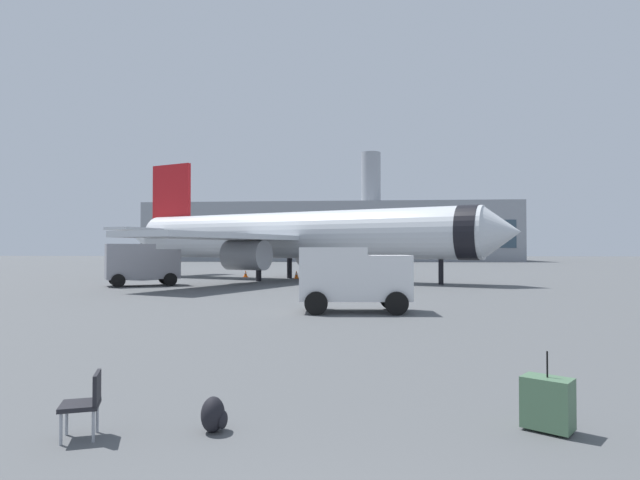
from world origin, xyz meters
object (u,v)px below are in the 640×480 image
airplane_at_gate (293,236)px  traveller_backpack (214,415)px  safety_cone_mid (296,275)px  cargo_van (353,276)px  safety_cone_far (342,274)px  rolling_suitcase (548,403)px  safety_cone_near (246,274)px  gate_chair (86,400)px  service_truck (142,263)px

airplane_at_gate → traveller_backpack: (3.74, -35.59, -3.42)m
safety_cone_mid → cargo_van: bearing=-77.3°
safety_cone_far → cargo_van: bearing=-86.5°
cargo_van → safety_cone_far: cargo_van is taller
traveller_backpack → safety_cone_mid: bearing=95.7°
cargo_van → rolling_suitcase: size_ratio=4.11×
airplane_at_gate → rolling_suitcase: (8.33, -35.18, -3.27)m
safety_cone_near → gate_chair: size_ratio=0.73×
traveller_backpack → gate_chair: (-1.63, -0.37, 0.27)m
safety_cone_near → cargo_van: bearing=-68.2°
safety_cone_near → safety_cone_mid: safety_cone_mid is taller
airplane_at_gate → traveller_backpack: size_ratio=71.28×
safety_cone_mid → traveller_backpack: bearing=-84.3°
airplane_at_gate → safety_cone_far: airplane_at_gate is taller
service_truck → safety_cone_near: size_ratio=8.34×
airplane_at_gate → traveller_backpack: 35.95m
cargo_van → safety_cone_near: cargo_van is taller
safety_cone_far → traveller_backpack: 38.71m
traveller_backpack → service_truck: bearing=115.4°
service_truck → cargo_van: 20.47m
airplane_at_gate → safety_cone_far: size_ratio=46.37×
safety_cone_near → gate_chair: (7.05, -40.23, 0.19)m
airplane_at_gate → traveller_backpack: bearing=-84.0°
safety_cone_near → safety_cone_mid: bearing=-21.3°
cargo_van → traveller_backpack: bearing=-96.6°
gate_chair → cargo_van: bearing=77.2°
rolling_suitcase → traveller_backpack: (-4.58, -0.41, -0.16)m
safety_cone_near → safety_cone_far: safety_cone_far is taller
service_truck → traveller_backpack: bearing=-64.6°
service_truck → cargo_van: (14.93, -14.01, -0.16)m
airplane_at_gate → safety_cone_far: bearing=38.9°
cargo_van → service_truck: bearing=136.8°
cargo_van → safety_cone_near: 27.83m
gate_chair → rolling_suitcase: bearing=7.2°
airplane_at_gate → gate_chair: bearing=-86.6°
service_truck → airplane_at_gate: bearing=38.3°
safety_cone_mid → service_truck: bearing=-133.9°
safety_cone_mid → safety_cone_far: 3.96m
cargo_van → safety_cone_mid: cargo_van is taller
service_truck → rolling_suitcase: (17.88, -27.63, -1.22)m
safety_cone_mid → airplane_at_gate: bearing=-89.5°
safety_cone_near → safety_cone_mid: (4.92, -1.92, 0.03)m
cargo_van → safety_cone_far: (-1.51, 24.68, -1.09)m
safety_cone_mid → rolling_suitcase: rolling_suitcase is taller
cargo_van → rolling_suitcase: 13.98m
safety_cone_mid → traveller_backpack: (3.76, -37.94, -0.11)m
service_truck → rolling_suitcase: 32.93m
safety_cone_mid → gate_chair: size_ratio=0.81×
cargo_van → safety_cone_mid: 24.54m
rolling_suitcase → traveller_backpack: rolling_suitcase is taller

